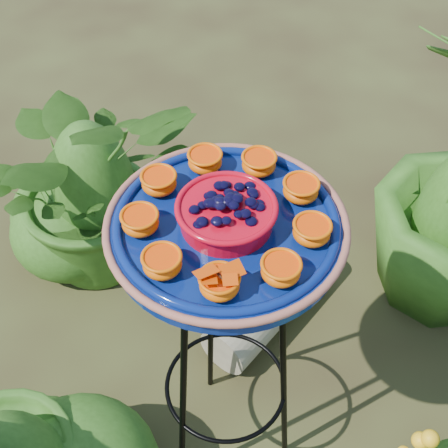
# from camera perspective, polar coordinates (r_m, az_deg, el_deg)

# --- Properties ---
(ground_plane) EXTENTS (20.00, 20.00, 0.00)m
(ground_plane) POSITION_cam_1_polar(r_m,az_deg,el_deg) (2.02, 2.98, -16.31)
(ground_plane) COLOR black
(ground_plane) RESTS_ON ground
(tripod_stand) EXTENTS (0.38, 0.38, 0.89)m
(tripod_stand) POSITION_cam_1_polar(r_m,az_deg,el_deg) (1.50, 0.18, -10.24)
(tripod_stand) COLOR black
(tripod_stand) RESTS_ON ground
(feeder_dish) EXTENTS (0.53, 0.53, 0.11)m
(feeder_dish) POSITION_cam_1_polar(r_m,az_deg,el_deg) (1.19, 0.22, 0.01)
(feeder_dish) COLOR navy
(feeder_dish) RESTS_ON tripod_stand
(driftwood_log) EXTENTS (0.48, 0.50, 0.17)m
(driftwood_log) POSITION_cam_1_polar(r_m,az_deg,el_deg) (2.12, 4.18, -7.15)
(driftwood_log) COLOR tan
(driftwood_log) RESTS_ON ground
(shrub_back_left) EXTENTS (0.84, 0.79, 0.77)m
(shrub_back_left) POSITION_cam_1_polar(r_m,az_deg,el_deg) (2.14, -11.96, 4.15)
(shrub_back_left) COLOR #2A5416
(shrub_back_left) RESTS_ON ground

